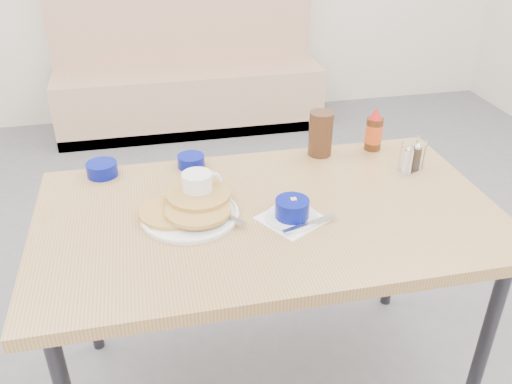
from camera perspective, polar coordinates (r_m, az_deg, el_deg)
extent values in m
cube|color=tan|center=(4.09, -6.90, 9.79)|extent=(1.90, 0.55, 0.45)
cube|color=tan|center=(4.16, -7.67, 17.21)|extent=(1.90, 0.12, 1.00)
cube|color=#2D2D33|center=(4.16, -6.74, 7.41)|extent=(1.90, 0.55, 0.08)
cube|color=tan|center=(1.66, 1.34, -2.54)|extent=(1.40, 0.80, 0.04)
cylinder|color=#2D2D33|center=(1.90, 22.80, -15.02)|extent=(0.04, 0.04, 0.72)
cylinder|color=#2D2D33|center=(2.13, -17.54, -8.39)|extent=(0.04, 0.04, 0.72)
cylinder|color=#2D2D33|center=(2.32, 14.47, -4.42)|extent=(0.04, 0.04, 0.72)
cylinder|color=white|center=(1.63, -6.96, -2.41)|extent=(0.29, 0.29, 0.01)
cylinder|color=tan|center=(1.63, -8.87, -2.01)|extent=(0.19, 0.19, 0.01)
cylinder|color=tan|center=(1.60, -6.13, -1.91)|extent=(0.19, 0.19, 0.01)
cylinder|color=tan|center=(1.65, -6.07, -0.25)|extent=(0.19, 0.19, 0.01)
cube|color=silver|center=(1.59, -2.93, -2.56)|extent=(0.09, 0.12, 0.01)
cylinder|color=white|center=(1.67, -6.17, 0.34)|extent=(0.09, 0.09, 0.11)
cylinder|color=black|center=(1.65, -6.26, 1.77)|extent=(0.08, 0.08, 0.00)
torus|color=white|center=(1.69, -4.69, 0.87)|extent=(0.08, 0.05, 0.08)
cube|color=white|center=(1.61, 3.78, -2.86)|extent=(0.23, 0.23, 0.00)
cylinder|color=white|center=(1.61, 3.79, -2.67)|extent=(0.16, 0.16, 0.01)
cylinder|color=#050F7B|center=(1.59, 3.83, -1.70)|extent=(0.10, 0.10, 0.05)
cylinder|color=white|center=(1.58, 3.86, -1.02)|extent=(0.09, 0.09, 0.01)
cube|color=#F4DB60|center=(1.58, 3.98, -0.81)|extent=(0.02, 0.02, 0.01)
cube|color=silver|center=(1.57, 5.70, -3.28)|extent=(0.18, 0.07, 0.00)
cylinder|color=#050F7B|center=(1.91, -15.90, 2.33)|extent=(0.10, 0.10, 0.05)
cylinder|color=#050F7B|center=(1.91, -6.85, 3.25)|extent=(0.09, 0.09, 0.04)
cylinder|color=#402514|center=(1.97, 6.82, 6.12)|extent=(0.09, 0.09, 0.16)
cube|color=silver|center=(1.96, 15.94, 2.32)|extent=(0.11, 0.09, 0.00)
cylinder|color=silver|center=(1.89, 15.84, 3.28)|extent=(0.01, 0.01, 0.11)
cylinder|color=silver|center=(1.95, 17.35, 3.84)|extent=(0.01, 0.01, 0.11)
cylinder|color=silver|center=(1.92, 14.97, 3.72)|extent=(0.01, 0.01, 0.11)
cylinder|color=silver|center=(1.97, 16.49, 4.27)|extent=(0.01, 0.01, 0.11)
cylinder|color=silver|center=(1.92, 15.68, 3.18)|extent=(0.03, 0.03, 0.07)
cylinder|color=#3F3326|center=(1.96, 16.51, 3.49)|extent=(0.03, 0.03, 0.07)
cylinder|color=#47230F|center=(2.05, 12.28, 6.00)|extent=(0.06, 0.06, 0.12)
cylinder|color=orange|center=(2.05, 12.29, 6.06)|extent=(0.06, 0.06, 0.07)
cone|color=red|center=(2.02, 12.53, 8.11)|extent=(0.05, 0.05, 0.04)
cube|color=#ED4F78|center=(1.67, -9.19, -1.88)|extent=(0.04, 0.05, 0.00)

